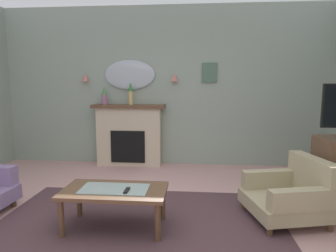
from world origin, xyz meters
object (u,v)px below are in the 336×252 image
at_px(wall_sconce_left, 85,78).
at_px(framed_picture, 210,73).
at_px(coffee_table, 115,194).
at_px(tv_remote, 127,191).
at_px(mantel_vase_centre, 131,92).
at_px(armchair_in_corner, 292,193).
at_px(wall_mirror, 130,75).
at_px(fireplace, 129,135).
at_px(mantel_vase_right, 104,96).
at_px(wall_sconce_right, 174,77).

xyz_separation_m(wall_sconce_left, framed_picture, (2.35, 0.06, 0.09)).
relative_size(framed_picture, coffee_table, 0.33).
relative_size(coffee_table, tv_remote, 6.88).
relative_size(mantel_vase_centre, wall_sconce_left, 2.93).
xyz_separation_m(framed_picture, armchair_in_corner, (0.86, -2.26, -1.44)).
xyz_separation_m(wall_sconce_left, tv_remote, (1.39, -2.68, -1.21)).
bearing_deg(wall_sconce_left, wall_mirror, 3.37).
bearing_deg(tv_remote, coffee_table, 155.54).
distance_m(fireplace, armchair_in_corner, 3.18).
distance_m(mantel_vase_centre, framed_picture, 1.51).
height_order(fireplace, mantel_vase_centre, mantel_vase_centre).
bearing_deg(mantel_vase_right, wall_sconce_right, 5.27).
relative_size(wall_mirror, coffee_table, 0.87).
distance_m(wall_mirror, wall_sconce_left, 0.85).
relative_size(wall_sconce_left, armchair_in_corner, 0.14).
height_order(mantel_vase_centre, tv_remote, mantel_vase_centre).
bearing_deg(mantel_vase_centre, wall_sconce_right, 8.53).
relative_size(mantel_vase_right, wall_sconce_left, 2.45).
height_order(framed_picture, tv_remote, framed_picture).
bearing_deg(mantel_vase_centre, coffee_table, -82.13).
relative_size(mantel_vase_right, tv_remote, 2.14).
distance_m(wall_sconce_right, framed_picture, 0.66).
bearing_deg(framed_picture, mantel_vase_right, -174.73).
xyz_separation_m(fireplace, mantel_vase_centre, (0.05, -0.03, 0.82)).
distance_m(mantel_vase_right, mantel_vase_centre, 0.50).
bearing_deg(wall_sconce_right, coffee_table, -99.91).
height_order(wall_sconce_right, framed_picture, framed_picture).
bearing_deg(wall_sconce_right, armchair_in_corner, -55.58).
xyz_separation_m(mantel_vase_centre, framed_picture, (1.45, 0.18, 0.36)).
bearing_deg(tv_remote, wall_sconce_right, 83.45).
xyz_separation_m(fireplace, wall_sconce_left, (-0.85, 0.09, 1.09)).
distance_m(mantel_vase_centre, coffee_table, 2.70).
bearing_deg(tv_remote, mantel_vase_centre, 100.91).
distance_m(tv_remote, armchair_in_corner, 1.88).
bearing_deg(mantel_vase_right, coffee_table, -71.26).
bearing_deg(mantel_vase_right, fireplace, 3.60).
distance_m(wall_mirror, framed_picture, 1.50).
relative_size(fireplace, mantel_vase_right, 3.97).
bearing_deg(fireplace, mantel_vase_right, -176.40).
xyz_separation_m(mantel_vase_right, framed_picture, (1.95, 0.18, 0.43)).
relative_size(wall_sconce_right, tv_remote, 0.88).
bearing_deg(armchair_in_corner, mantel_vase_centre, 137.96).
height_order(wall_sconce_right, tv_remote, wall_sconce_right).
xyz_separation_m(coffee_table, armchair_in_corner, (1.96, 0.41, -0.08)).
xyz_separation_m(coffee_table, tv_remote, (0.15, -0.07, 0.07)).
bearing_deg(wall_mirror, mantel_vase_right, -159.30).
distance_m(mantel_vase_right, wall_mirror, 0.62).
height_order(wall_sconce_left, coffee_table, wall_sconce_left).
relative_size(mantel_vase_right, coffee_table, 0.31).
bearing_deg(wall_mirror, wall_sconce_right, -3.37).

